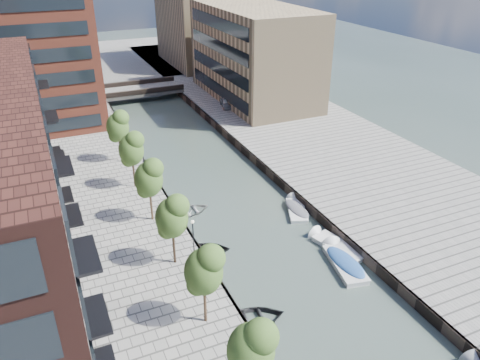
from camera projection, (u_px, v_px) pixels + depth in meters
water at (209, 176)px, 52.75m from camera, size 300.00×300.00×0.00m
quay_right at (329, 149)px, 58.31m from camera, size 20.00×140.00×1.00m
quay_wall_left at (156, 182)px, 50.32m from camera, size 0.25×140.00×1.00m
quay_wall_right at (258, 163)px, 54.73m from camera, size 0.25×140.00×1.00m
far_closure at (111, 60)px, 101.25m from camera, size 80.00×40.00×1.00m
tower at (11, 8)px, 59.58m from camera, size 18.00×18.00×30.00m
tan_block_near at (254, 53)px, 72.75m from camera, size 12.00×25.00×14.00m
tan_block_far at (198, 23)px, 93.41m from camera, size 12.00×20.00×16.00m
bridge at (141, 90)px, 78.10m from camera, size 13.00×6.00×1.30m
tree_1 at (251, 348)px, 23.70m from camera, size 2.50×2.50×5.95m
tree_2 at (204, 269)px, 29.38m from camera, size 2.50×2.50×5.95m
tree_3 at (172, 215)px, 35.07m from camera, size 2.50×2.50×5.95m
tree_4 at (148, 177)px, 40.75m from camera, size 2.50×2.50×5.95m
tree_5 at (131, 148)px, 46.43m from camera, size 2.50×2.50×5.95m
tree_6 at (117, 125)px, 52.12m from camera, size 2.50×2.50×5.95m
lamp_1 at (193, 238)px, 35.54m from camera, size 0.24×0.24×4.12m
lamp_2 at (143, 158)px, 48.54m from camera, size 0.24×0.24×4.12m
sloop_1 at (251, 323)px, 32.47m from camera, size 5.39×4.16×1.03m
sloop_3 at (190, 213)px, 45.59m from camera, size 4.40×3.36×0.85m
sloop_4 at (206, 252)px, 39.91m from camera, size 4.82×4.16×0.84m
motorboat_2 at (333, 245)px, 40.67m from camera, size 3.12×5.55×1.75m
motorboat_3 at (342, 261)px, 38.42m from camera, size 3.01×5.90×1.88m
motorboat_4 at (296, 208)px, 45.98m from camera, size 3.27×4.95×1.56m
car at (227, 103)px, 71.07m from camera, size 2.51×4.32×1.38m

